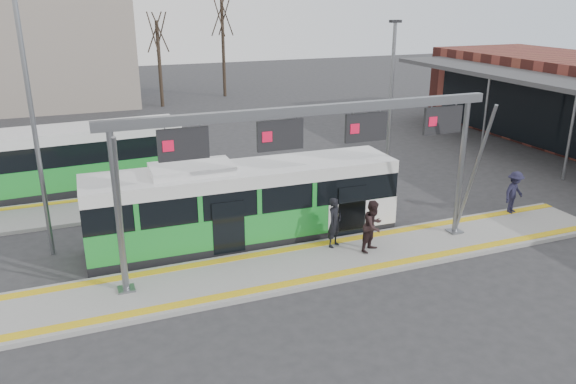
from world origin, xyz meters
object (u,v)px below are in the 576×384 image
(hero_bus, at_px, (244,204))
(passenger_b, at_px, (373,226))
(passenger_a, at_px, (335,222))
(gantry, at_px, (315,138))
(passenger_c, at_px, (514,192))

(hero_bus, relative_size, passenger_b, 6.14)
(hero_bus, relative_size, passenger_a, 6.26)
(gantry, bearing_deg, passenger_b, -5.90)
(passenger_c, bearing_deg, gantry, 167.23)
(gantry, height_order, passenger_c, gantry)
(passenger_b, xyz_separation_m, passenger_c, (7.14, 1.07, -0.04))
(passenger_c, bearing_deg, passenger_b, 170.54)
(hero_bus, height_order, passenger_b, hero_bus)
(gantry, height_order, hero_bus, gantry)
(gantry, distance_m, hero_bus, 4.20)
(gantry, height_order, passenger_a, gantry)
(gantry, distance_m, passenger_a, 3.47)
(passenger_a, distance_m, passenger_c, 8.22)
(passenger_a, relative_size, passenger_b, 0.98)
(passenger_a, relative_size, passenger_c, 1.03)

